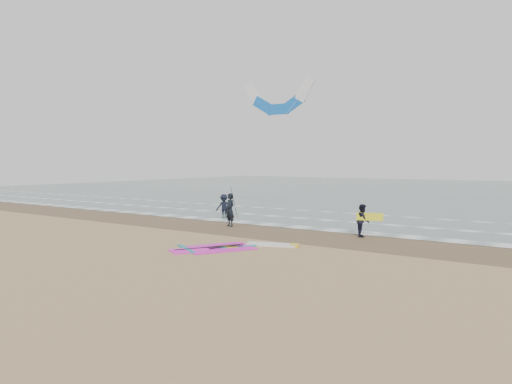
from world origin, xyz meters
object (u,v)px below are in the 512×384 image
Objects in this scene: windsurf_rig at (234,247)px; surf_kite at (278,101)px; person_standing at (230,210)px; person_wading at (224,202)px; person_walking at (363,220)px.

surf_kite is at bearing 113.29° from windsurf_rig.
person_standing reaches higher than person_wading.
windsurf_rig is 2.47× the size of person_standing.
person_walking is 0.91× the size of person_wading.
windsurf_rig is 16.80m from surf_kite.
person_wading reaches higher than person_walking.
person_walking is at bearing -38.72° from person_wading.
person_wading is at bearing 48.59° from person_walking.
person_walking is at bearing 58.87° from windsurf_rig.
windsurf_rig is 12.84m from person_wading.
person_standing reaches higher than person_walking.
surf_kite is at bearing 121.63° from person_standing.
person_standing is 7.80m from person_walking.
windsurf_rig is at bearing -31.51° from person_standing.
person_wading is (-4.04, 4.66, -0.07)m from person_standing.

